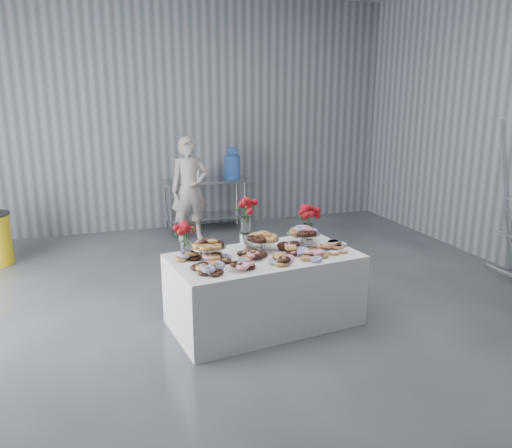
% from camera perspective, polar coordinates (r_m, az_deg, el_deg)
% --- Properties ---
extents(ground, '(9.00, 9.00, 0.00)m').
position_cam_1_polar(ground, '(5.11, -0.64, -12.71)').
color(ground, '#33353A').
rests_on(ground, ground).
extents(room_walls, '(8.04, 9.04, 4.02)m').
position_cam_1_polar(room_walls, '(4.54, -4.49, 18.26)').
color(room_walls, gray).
rests_on(room_walls, ground).
extents(display_table, '(2.01, 1.23, 0.75)m').
position_cam_1_polar(display_table, '(5.24, 0.95, -7.47)').
color(display_table, white).
rests_on(display_table, ground).
extents(prep_table, '(1.50, 0.60, 0.90)m').
position_cam_1_polar(prep_table, '(8.80, -5.83, 3.27)').
color(prep_table, silver).
rests_on(prep_table, ground).
extents(donut_mounds, '(1.89, 1.02, 0.09)m').
position_cam_1_polar(donut_mounds, '(5.05, 1.16, -3.26)').
color(donut_mounds, '#E1B152').
rests_on(donut_mounds, display_table).
extents(cake_stand_left, '(0.36, 0.36, 0.17)m').
position_cam_1_polar(cake_stand_left, '(4.99, -5.45, -2.41)').
color(cake_stand_left, silver).
rests_on(cake_stand_left, display_table).
extents(cake_stand_mid, '(0.36, 0.36, 0.17)m').
position_cam_1_polar(cake_stand_mid, '(5.22, 0.73, -1.58)').
color(cake_stand_mid, silver).
rests_on(cake_stand_mid, display_table).
extents(cake_stand_right, '(0.36, 0.36, 0.17)m').
position_cam_1_polar(cake_stand_right, '(5.45, 5.44, -0.93)').
color(cake_stand_right, silver).
rests_on(cake_stand_right, display_table).
extents(danish_pile, '(0.48, 0.48, 0.11)m').
position_cam_1_polar(danish_pile, '(5.34, 8.92, -2.34)').
color(danish_pile, silver).
rests_on(danish_pile, display_table).
extents(bouquet_left, '(0.26, 0.26, 0.42)m').
position_cam_1_polar(bouquet_left, '(4.98, -8.06, -0.67)').
color(bouquet_left, white).
rests_on(bouquet_left, display_table).
extents(bouquet_right, '(0.26, 0.26, 0.42)m').
position_cam_1_polar(bouquet_right, '(5.61, 6.00, 1.16)').
color(bouquet_right, white).
rests_on(bouquet_right, display_table).
extents(bouquet_center, '(0.26, 0.26, 0.57)m').
position_cam_1_polar(bouquet_center, '(5.29, -1.20, 1.32)').
color(bouquet_center, silver).
rests_on(bouquet_center, display_table).
extents(water_jug, '(0.28, 0.28, 0.55)m').
position_cam_1_polar(water_jug, '(8.83, -2.74, 6.86)').
color(water_jug, '#4077DA').
rests_on(water_jug, prep_table).
extents(drink_bottles, '(0.54, 0.08, 0.27)m').
position_cam_1_polar(drink_bottles, '(8.57, -7.86, 5.72)').
color(drink_bottles, '#268C33').
rests_on(drink_bottles, prep_table).
extents(person, '(0.63, 0.42, 1.69)m').
position_cam_1_polar(person, '(8.17, -7.58, 3.96)').
color(person, '#CC8C93').
rests_on(person, ground).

